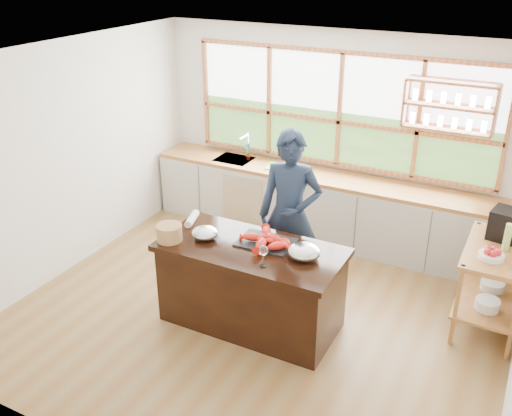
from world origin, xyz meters
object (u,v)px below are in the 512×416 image
Objects in this scene: island at (251,285)px; cook at (290,215)px; wicker_basket at (169,233)px; espresso_machine at (505,224)px.

island is 0.91m from cook.
wicker_basket is at bearing -143.63° from cook.
island is 0.99m from wicker_basket.
cook reaches higher than espresso_machine.
espresso_machine is (2.11, 0.60, 0.11)m from cook.
wicker_basket is (-2.99, -1.61, -0.07)m from espresso_machine.
espresso_machine is 1.19× the size of wicker_basket.
cook reaches higher than wicker_basket.
island is at bearing -137.75° from espresso_machine.
wicker_basket reaches higher than island.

